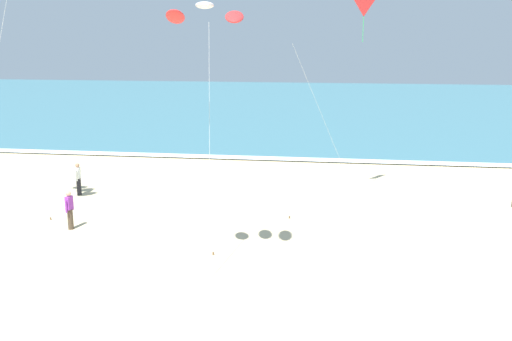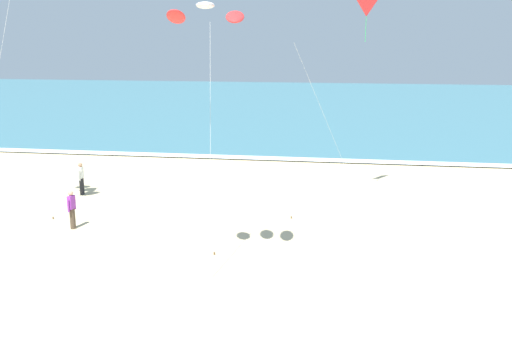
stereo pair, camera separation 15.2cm
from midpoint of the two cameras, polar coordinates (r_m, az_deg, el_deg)
name	(u,v)px [view 1 (the left image)]	position (r m, az deg, el deg)	size (l,w,h in m)	color
ocean_water	(319,104)	(64.75, 6.31, 6.66)	(160.00, 60.00, 0.08)	teal
shoreline_foam	(304,159)	(35.43, 4.73, 1.14)	(160.00, 1.07, 0.01)	white
kite_arc_ivory_far	(205,14)	(16.88, -5.46, 15.52)	(2.38, 2.78, 8.57)	red
kite_diamond_scarlet_high	(363,5)	(26.14, 10.57, 16.16)	(3.44, 3.80, 9.93)	red
bystander_white_top	(78,179)	(28.88, -17.67, -0.81)	(0.22, 0.50, 1.59)	black
bystander_purple_top	(70,210)	(23.89, -18.50, -3.80)	(0.23, 0.49, 1.59)	#4C3D2D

